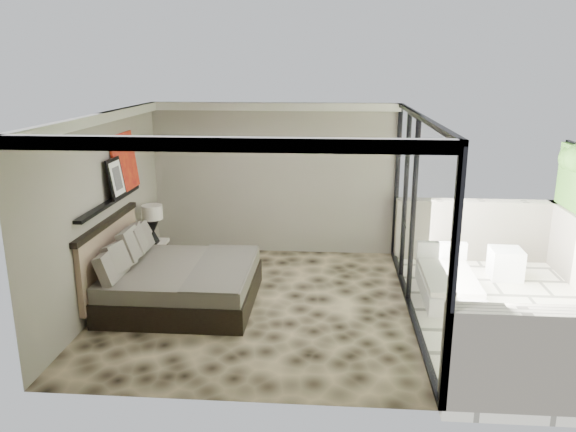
# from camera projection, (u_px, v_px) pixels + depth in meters

# --- Properties ---
(floor) EXTENTS (5.00, 5.00, 0.00)m
(floor) POSITION_uv_depth(u_px,v_px,m) (258.00, 304.00, 8.37)
(floor) COLOR black
(floor) RESTS_ON ground
(ceiling) EXTENTS (4.50, 5.00, 0.02)m
(ceiling) POSITION_uv_depth(u_px,v_px,m) (255.00, 115.00, 7.64)
(ceiling) COLOR silver
(ceiling) RESTS_ON back_wall
(back_wall) EXTENTS (4.50, 0.02, 2.80)m
(back_wall) POSITION_uv_depth(u_px,v_px,m) (274.00, 179.00, 10.40)
(back_wall) COLOR gray
(back_wall) RESTS_ON floor
(left_wall) EXTENTS (0.02, 5.00, 2.80)m
(left_wall) POSITION_uv_depth(u_px,v_px,m) (104.00, 211.00, 8.17)
(left_wall) COLOR gray
(left_wall) RESTS_ON floor
(glass_wall) EXTENTS (0.08, 5.00, 2.80)m
(glass_wall) POSITION_uv_depth(u_px,v_px,m) (416.00, 217.00, 7.83)
(glass_wall) COLOR white
(glass_wall) RESTS_ON floor
(terrace_slab) EXTENTS (3.00, 5.00, 0.12)m
(terrace_slab) POSITION_uv_depth(u_px,v_px,m) (515.00, 317.00, 8.10)
(terrace_slab) COLOR beige
(terrace_slab) RESTS_ON ground
(picture_ledge) EXTENTS (0.12, 2.20, 0.05)m
(picture_ledge) POSITION_uv_depth(u_px,v_px,m) (110.00, 202.00, 8.24)
(picture_ledge) COLOR black
(picture_ledge) RESTS_ON left_wall
(bed) EXTENTS (2.18, 2.11, 1.21)m
(bed) POSITION_uv_depth(u_px,v_px,m) (175.00, 280.00, 8.34)
(bed) COLOR black
(bed) RESTS_ON floor
(nightstand) EXTENTS (0.56, 0.56, 0.47)m
(nightstand) POSITION_uv_depth(u_px,v_px,m) (153.00, 257.00, 9.70)
(nightstand) COLOR black
(nightstand) RESTS_ON floor
(table_lamp) EXTENTS (0.35, 0.35, 0.64)m
(table_lamp) POSITION_uv_depth(u_px,v_px,m) (153.00, 218.00, 9.53)
(table_lamp) COLOR black
(table_lamp) RESTS_ON nightstand
(abstract_canvas) EXTENTS (0.13, 0.90, 0.90)m
(abstract_canvas) POSITION_uv_depth(u_px,v_px,m) (124.00, 162.00, 8.82)
(abstract_canvas) COLOR #B20F10
(abstract_canvas) RESTS_ON picture_ledge
(framed_print) EXTENTS (0.11, 0.50, 0.60)m
(framed_print) POSITION_uv_depth(u_px,v_px,m) (116.00, 178.00, 8.34)
(framed_print) COLOR black
(framed_print) RESTS_ON picture_ledge
(ottoman) EXTENTS (0.52, 0.52, 0.50)m
(ottoman) POSITION_uv_depth(u_px,v_px,m) (505.00, 263.00, 9.34)
(ottoman) COLOR white
(ottoman) RESTS_ON terrace_slab
(lounger) EXTENTS (0.84, 1.64, 0.63)m
(lounger) POSITION_uv_depth(u_px,v_px,m) (448.00, 283.00, 8.66)
(lounger) COLOR silver
(lounger) RESTS_ON terrace_slab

